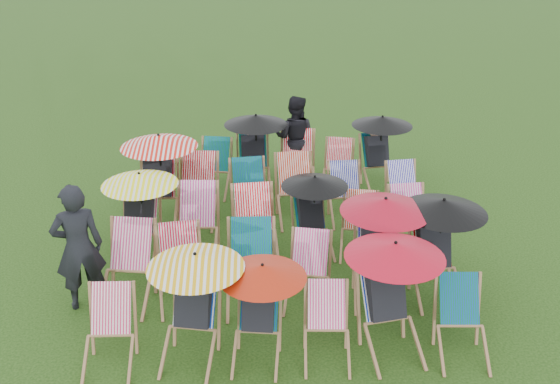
{
  "coord_description": "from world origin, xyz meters",
  "views": [
    {
      "loc": [
        -0.35,
        -7.92,
        4.72
      ],
      "look_at": [
        0.0,
        0.29,
        0.9
      ],
      "focal_mm": 40.0,
      "sensor_mm": 36.0,
      "label": 1
    }
  ],
  "objects_px": {
    "deckchair_5": "(463,323)",
    "person_left": "(78,247)",
    "deckchair_29": "(380,151)",
    "person_rear": "(295,138)",
    "deckchair_0": "(108,333)"
  },
  "relations": [
    {
      "from": "deckchair_5",
      "to": "person_left",
      "type": "distance_m",
      "value": 4.68
    },
    {
      "from": "deckchair_29",
      "to": "person_rear",
      "type": "height_order",
      "value": "person_rear"
    },
    {
      "from": "deckchair_0",
      "to": "deckchair_5",
      "type": "height_order",
      "value": "deckchair_5"
    },
    {
      "from": "deckchair_5",
      "to": "deckchair_29",
      "type": "xyz_separation_m",
      "value": [
        -0.06,
        4.74,
        0.25
      ]
    },
    {
      "from": "deckchair_5",
      "to": "person_rear",
      "type": "distance_m",
      "value": 5.41
    },
    {
      "from": "deckchair_0",
      "to": "deckchair_29",
      "type": "relative_size",
      "value": 0.66
    },
    {
      "from": "person_left",
      "to": "person_rear",
      "type": "height_order",
      "value": "person_left"
    },
    {
      "from": "deckchair_0",
      "to": "deckchair_5",
      "type": "bearing_deg",
      "value": 0.75
    },
    {
      "from": "deckchair_5",
      "to": "person_left",
      "type": "bearing_deg",
      "value": 168.23
    },
    {
      "from": "person_left",
      "to": "person_rear",
      "type": "distance_m",
      "value": 4.96
    },
    {
      "from": "deckchair_5",
      "to": "person_rear",
      "type": "bearing_deg",
      "value": 109.59
    },
    {
      "from": "deckchair_5",
      "to": "person_left",
      "type": "height_order",
      "value": "person_left"
    },
    {
      "from": "deckchair_5",
      "to": "deckchair_29",
      "type": "relative_size",
      "value": 0.67
    },
    {
      "from": "deckchair_5",
      "to": "deckchair_0",
      "type": "bearing_deg",
      "value": -177.33
    },
    {
      "from": "deckchair_0",
      "to": "deckchair_29",
      "type": "bearing_deg",
      "value": 51.35
    }
  ]
}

